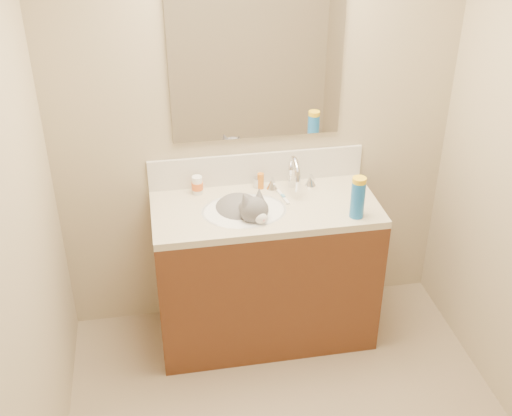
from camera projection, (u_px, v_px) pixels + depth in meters
name	position (u px, v px, depth m)	size (l,w,h in m)	color
room_shell	(320.00, 189.00, 2.24)	(2.24, 2.54, 2.52)	tan
vanity_cabinet	(265.00, 274.00, 3.61)	(1.20, 0.55, 0.82)	#532B16
counter_slab	(265.00, 209.00, 3.39)	(1.20, 0.55, 0.04)	beige
basin	(244.00, 222.00, 3.38)	(0.45, 0.36, 0.14)	white
faucet	(293.00, 176.00, 3.48)	(0.28, 0.20, 0.21)	silver
cat	(242.00, 214.00, 3.37)	(0.40, 0.43, 0.32)	#565456
backsplash	(257.00, 168.00, 3.56)	(1.20, 0.02, 0.18)	silver
mirror	(257.00, 65.00, 3.26)	(0.90, 0.02, 0.80)	white
pill_bottle	(197.00, 185.00, 3.47)	(0.06, 0.06, 0.10)	white
pill_label	(197.00, 186.00, 3.48)	(0.06, 0.06, 0.04)	orange
silver_jar	(258.00, 182.00, 3.55)	(0.05, 0.05, 0.06)	#B7B7BC
amber_bottle	(261.00, 181.00, 3.53)	(0.04, 0.04, 0.09)	orange
toothbrush	(283.00, 197.00, 3.45)	(0.02, 0.16, 0.01)	white
toothbrush_head	(283.00, 197.00, 3.45)	(0.02, 0.03, 0.02)	#5FA5CA
spray_can	(358.00, 200.00, 3.24)	(0.07, 0.07, 0.20)	blue
spray_cap	(359.00, 182.00, 3.19)	(0.07, 0.07, 0.04)	yellow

